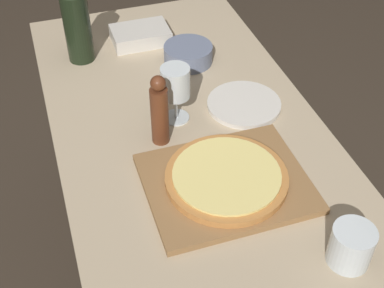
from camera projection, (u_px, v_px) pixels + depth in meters
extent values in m
cube|color=tan|center=(198.00, 151.00, 1.38)|extent=(0.71, 1.56, 0.03)
cylinder|color=brown|center=(68.00, 120.00, 2.08)|extent=(0.06, 0.06, 0.75)
cylinder|color=brown|center=(209.00, 93.00, 2.22)|extent=(0.06, 0.06, 0.75)
cube|color=olive|center=(226.00, 183.00, 1.26)|extent=(0.38, 0.31, 0.02)
cylinder|color=#BC7A3D|center=(226.00, 178.00, 1.25)|extent=(0.29, 0.29, 0.02)
cylinder|color=#EAD67A|center=(227.00, 174.00, 1.24)|extent=(0.26, 0.26, 0.01)
cylinder|color=black|center=(78.00, 28.00, 1.60)|extent=(0.08, 0.08, 0.22)
cylinder|color=#5B2D19|center=(160.00, 116.00, 1.34)|extent=(0.05, 0.05, 0.16)
sphere|color=#5B2D19|center=(158.00, 83.00, 1.27)|extent=(0.04, 0.04, 0.04)
cylinder|color=silver|center=(176.00, 117.00, 1.45)|extent=(0.07, 0.07, 0.00)
cylinder|color=silver|center=(176.00, 106.00, 1.43)|extent=(0.01, 0.01, 0.07)
cylinder|color=silver|center=(175.00, 82.00, 1.38)|extent=(0.08, 0.08, 0.09)
cylinder|color=slate|center=(188.00, 54.00, 1.64)|extent=(0.15, 0.15, 0.05)
cylinder|color=silver|center=(351.00, 246.00, 1.08)|extent=(0.09, 0.09, 0.09)
cylinder|color=silver|center=(244.00, 104.00, 1.49)|extent=(0.21, 0.21, 0.01)
cube|color=beige|center=(140.00, 35.00, 1.73)|extent=(0.18, 0.13, 0.05)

